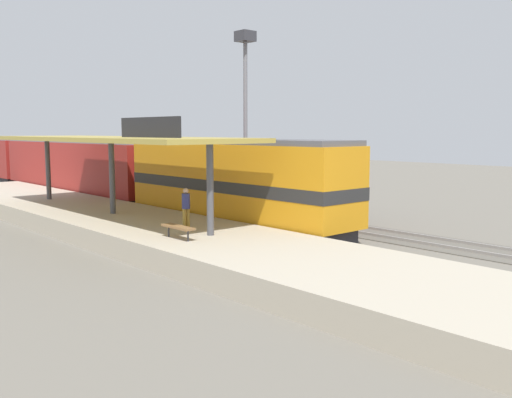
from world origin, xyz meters
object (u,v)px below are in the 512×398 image
at_px(locomotive, 234,183).
at_px(passenger_carriage_front, 77,168).
at_px(light_mast, 245,81).
at_px(person_waiting, 186,206).
at_px(freight_car, 266,183).
at_px(platform_bench, 178,227).

height_order(locomotive, passenger_carriage_front, locomotive).
bearing_deg(light_mast, locomotive, -133.82).
distance_m(light_mast, person_waiting, 17.25).
relative_size(locomotive, freight_car, 1.20).
xyz_separation_m(platform_bench, locomotive, (6.00, 3.91, 1.07)).
height_order(locomotive, light_mast, light_mast).
bearing_deg(passenger_carriage_front, platform_bench, -105.32).
bearing_deg(locomotive, light_mast, 46.18).
xyz_separation_m(passenger_carriage_front, freight_car, (4.60, -15.44, -0.34)).
relative_size(platform_bench, freight_car, 0.14).
height_order(platform_bench, locomotive, locomotive).
height_order(platform_bench, freight_car, freight_car).
height_order(passenger_carriage_front, freight_car, passenger_carriage_front).
bearing_deg(light_mast, platform_bench, -138.91).
bearing_deg(locomotive, passenger_carriage_front, 90.00).
distance_m(platform_bench, locomotive, 7.24).
distance_m(platform_bench, passenger_carriage_front, 22.73).
bearing_deg(locomotive, platform_bench, -146.94).
relative_size(platform_bench, passenger_carriage_front, 0.08).
bearing_deg(person_waiting, passenger_carriage_front, 77.68).
relative_size(passenger_carriage_front, light_mast, 1.71).
height_order(passenger_carriage_front, person_waiting, passenger_carriage_front).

